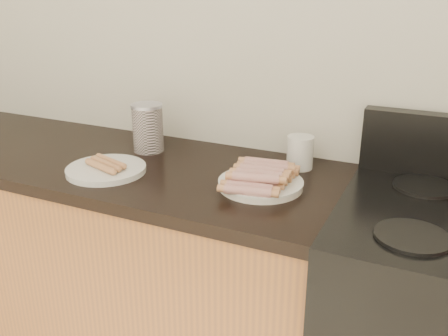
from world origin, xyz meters
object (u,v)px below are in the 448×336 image
at_px(side_plate, 106,170).
at_px(canister, 148,128).
at_px(main_plate, 261,185).
at_px(mug, 300,152).

bearing_deg(side_plate, canister, 88.43).
height_order(main_plate, side_plate, side_plate).
xyz_separation_m(side_plate, mug, (0.56, 0.31, 0.05)).
relative_size(main_plate, side_plate, 0.98).
bearing_deg(main_plate, mug, 74.94).
bearing_deg(main_plate, side_plate, -169.21).
height_order(main_plate, canister, canister).
xyz_separation_m(main_plate, mug, (0.06, 0.21, 0.05)).
bearing_deg(canister, main_plate, -16.58).
xyz_separation_m(main_plate, canister, (-0.50, 0.15, 0.08)).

